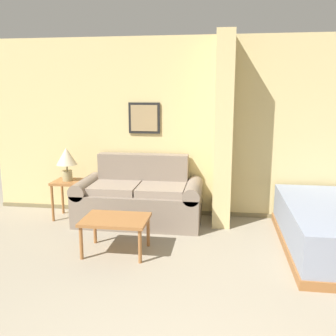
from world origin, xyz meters
TOP-DOWN VIEW (x-y plane):
  - wall_back at (-0.00, 4.20)m, footprint 7.10×0.16m
  - wall_partition_pillar at (-0.03, 3.86)m, footprint 0.24×0.57m
  - couch at (-1.18, 3.72)m, footprint 1.76×0.84m
  - coffee_table at (-1.23, 2.65)m, footprint 0.74×0.54m
  - side_table at (-2.25, 3.73)m, footprint 0.41×0.41m
  - table_lamp at (-2.25, 3.73)m, footprint 0.29×0.29m

SIDE VIEW (x-z plane):
  - couch at x=-1.18m, z-range -0.13..0.80m
  - coffee_table at x=-1.23m, z-range 0.16..0.58m
  - side_table at x=-2.25m, z-range 0.17..0.74m
  - table_lamp at x=-2.25m, z-range 0.64..1.13m
  - wall_back at x=0.00m, z-range -0.01..2.59m
  - wall_partition_pillar at x=-0.03m, z-range 0.00..2.60m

